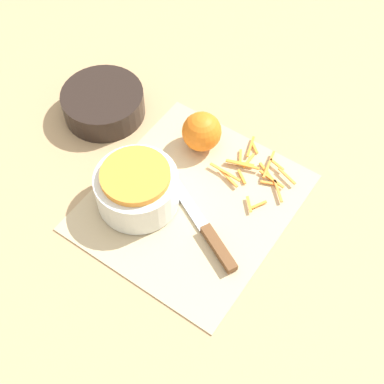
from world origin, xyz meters
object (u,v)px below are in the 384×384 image
(bowl_dark, at_px, (103,103))
(knife, at_px, (211,237))
(bowl_speckled, at_px, (137,187))
(orange_left, at_px, (202,132))

(bowl_dark, relative_size, knife, 0.77)
(bowl_speckled, xyz_separation_m, bowl_dark, (0.14, 0.20, -0.02))
(bowl_speckled, height_order, orange_left, bowl_speckled)
(knife, bearing_deg, orange_left, -24.96)
(knife, height_order, orange_left, orange_left)
(orange_left, bearing_deg, bowl_dark, 100.47)
(bowl_speckled, height_order, bowl_dark, bowl_speckled)
(bowl_dark, relative_size, orange_left, 2.17)
(bowl_dark, bearing_deg, knife, -110.02)
(bowl_speckled, xyz_separation_m, orange_left, (0.18, -0.02, -0.00))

